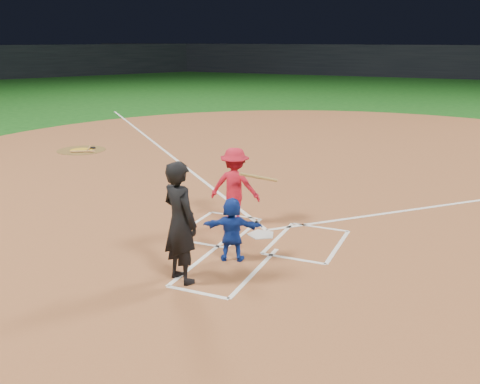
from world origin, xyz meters
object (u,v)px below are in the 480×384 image
at_px(home_plate, 261,235).
at_px(catcher, 232,229).
at_px(on_deck_circle, 81,150).
at_px(umpire, 180,222).
at_px(batter_at_plate, 235,187).

xyz_separation_m(home_plate, catcher, (-0.03, -1.38, 0.58)).
bearing_deg(on_deck_circle, umpire, -42.72).
relative_size(home_plate, on_deck_circle, 0.35).
xyz_separation_m(catcher, batter_at_plate, (-0.74, 1.80, 0.25)).
height_order(home_plate, batter_at_plate, batter_at_plate).
distance_m(on_deck_circle, batter_at_plate, 9.66).
height_order(catcher, batter_at_plate, batter_at_plate).
xyz_separation_m(home_plate, batter_at_plate, (-0.77, 0.42, 0.83)).
bearing_deg(home_plate, catcher, 88.64).
height_order(home_plate, catcher, catcher).
distance_m(home_plate, batter_at_plate, 1.21).
xyz_separation_m(on_deck_circle, batter_at_plate, (8.23, -4.99, 0.83)).
bearing_deg(home_plate, batter_at_plate, -28.61).
distance_m(home_plate, catcher, 1.50).
height_order(home_plate, on_deck_circle, home_plate).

